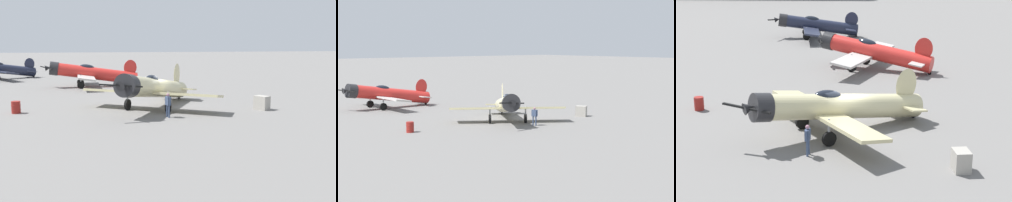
% 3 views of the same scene
% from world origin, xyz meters
% --- Properties ---
extents(ground_plane, '(400.00, 400.00, 0.00)m').
position_xyz_m(ground_plane, '(0.00, 0.00, 0.00)').
color(ground_plane, slate).
extents(airplane_foreground, '(9.58, 9.82, 3.25)m').
position_xyz_m(airplane_foreground, '(-0.29, -0.42, 1.54)').
color(airplane_foreground, beige).
rests_on(airplane_foreground, ground_plane).
extents(airplane_mid_apron, '(10.91, 10.20, 3.12)m').
position_xyz_m(airplane_mid_apron, '(-4.35, 15.37, 1.54)').
color(airplane_mid_apron, red).
rests_on(airplane_mid_apron, ground_plane).
extents(airplane_far_line, '(8.86, 10.85, 2.92)m').
position_xyz_m(airplane_far_line, '(-16.16, 27.86, 1.42)').
color(airplane_far_line, '#1E2338').
rests_on(airplane_far_line, ground_plane).
extents(ground_crew_mechanic, '(0.32, 0.61, 1.62)m').
position_xyz_m(ground_crew_mechanic, '(-0.17, -4.05, 0.98)').
color(ground_crew_mechanic, '#384766').
rests_on(ground_crew_mechanic, ground_plane).
extents(equipment_crate, '(1.14, 1.25, 1.02)m').
position_xyz_m(equipment_crate, '(7.31, -2.82, 0.51)').
color(equipment_crate, '#9E998E').
rests_on(equipment_crate, ground_plane).
extents(fuel_drum, '(0.65, 0.65, 0.86)m').
position_xyz_m(fuel_drum, '(-10.17, -0.08, 0.43)').
color(fuel_drum, maroon).
rests_on(fuel_drum, ground_plane).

